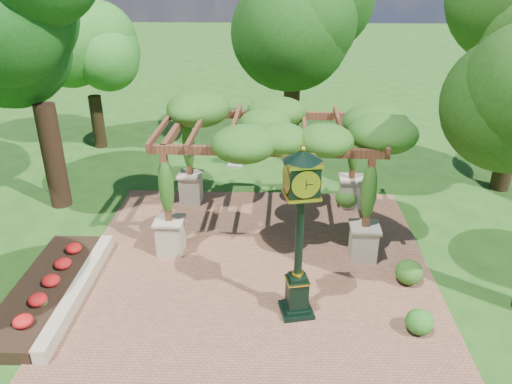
{
  "coord_description": "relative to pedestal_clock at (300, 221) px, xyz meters",
  "views": [
    {
      "loc": [
        0.49,
        -10.07,
        8.18
      ],
      "look_at": [
        0.0,
        2.5,
        2.2
      ],
      "focal_mm": 35.0,
      "sensor_mm": 36.0,
      "label": 1
    }
  ],
  "objects": [
    {
      "name": "flower_bed",
      "position": [
        -6.61,
        0.47,
        -2.48
      ],
      "size": [
        1.5,
        5.0,
        0.36
      ],
      "primitive_type": "cube",
      "color": "red",
      "rests_on": "ground"
    },
    {
      "name": "pedestal_clock",
      "position": [
        0.0,
        0.0,
        0.0
      ],
      "size": [
        1.04,
        1.04,
        4.44
      ],
      "rotation": [
        0.0,
        0.0,
        0.21
      ],
      "color": "black",
      "rests_on": "brick_plaza"
    },
    {
      "name": "brick_plaza",
      "position": [
        -1.11,
        0.97,
        -2.64
      ],
      "size": [
        10.0,
        12.0,
        0.04
      ],
      "primitive_type": "cube",
      "color": "brown",
      "rests_on": "ground"
    },
    {
      "name": "sundial",
      "position": [
        -2.26,
        9.71,
        -2.16
      ],
      "size": [
        0.74,
        0.74,
        1.13
      ],
      "rotation": [
        0.0,
        0.0,
        -0.2
      ],
      "color": "#9A9B93",
      "rests_on": "ground"
    },
    {
      "name": "shrub_mid",
      "position": [
        3.11,
        1.38,
        -2.28
      ],
      "size": [
        0.94,
        0.94,
        0.68
      ],
      "primitive_type": "ellipsoid",
      "rotation": [
        0.0,
        0.0,
        -0.3
      ],
      "color": "#285919",
      "rests_on": "brick_plaza"
    },
    {
      "name": "border_wall",
      "position": [
        -5.71,
        0.47,
        -2.46
      ],
      "size": [
        0.35,
        5.0,
        0.4
      ],
      "primitive_type": "cube",
      "color": "#C6B793",
      "rests_on": "ground"
    },
    {
      "name": "ground",
      "position": [
        -1.11,
        -0.03,
        -2.66
      ],
      "size": [
        120.0,
        120.0,
        0.0
      ],
      "primitive_type": "plane",
      "color": "#1E4714",
      "rests_on": "ground"
    },
    {
      "name": "tree_west_far",
      "position": [
        -8.82,
        11.84,
        1.62
      ],
      "size": [
        3.36,
        3.36,
        6.26
      ],
      "color": "black",
      "rests_on": "ground"
    },
    {
      "name": "tree_west_near",
      "position": [
        -8.3,
        5.78,
        3.93
      ],
      "size": [
        4.62,
        4.62,
        9.6
      ],
      "color": "#301D13",
      "rests_on": "ground"
    },
    {
      "name": "shrub_front",
      "position": [
        2.89,
        -0.62,
        -2.32
      ],
      "size": [
        0.87,
        0.87,
        0.6
      ],
      "primitive_type": "ellipsoid",
      "rotation": [
        0.0,
        0.0,
        -0.38
      ],
      "color": "#25601B",
      "rests_on": "brick_plaza"
    },
    {
      "name": "tree_north",
      "position": [
        0.15,
        12.81,
        3.39
      ],
      "size": [
        5.01,
        5.01,
        8.8
      ],
      "color": "#342215",
      "rests_on": "ground"
    },
    {
      "name": "pergola",
      "position": [
        -0.79,
        4.37,
        0.77
      ],
      "size": [
        6.74,
        4.33,
        4.18
      ],
      "rotation": [
        0.0,
        0.0,
        -0.02
      ],
      "color": "tan",
      "rests_on": "brick_plaza"
    },
    {
      "name": "shrub_back",
      "position": [
        1.98,
        5.91,
        -2.25
      ],
      "size": [
        1.03,
        1.03,
        0.74
      ],
      "primitive_type": "ellipsoid",
      "rotation": [
        0.0,
        0.0,
        0.3
      ],
      "color": "#2C5719",
      "rests_on": "brick_plaza"
    }
  ]
}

